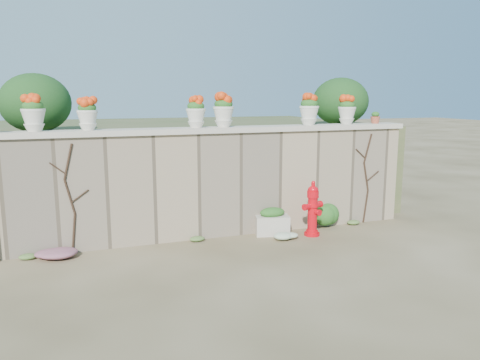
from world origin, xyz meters
name	(u,v)px	position (x,y,z in m)	size (l,w,h in m)	color
ground	(251,265)	(0.00, 0.00, 0.00)	(80.00, 80.00, 0.00)	#4E4027
stone_wall	(218,184)	(0.00, 1.80, 1.00)	(8.00, 0.40, 2.00)	gray
wall_cap	(217,130)	(0.00, 1.80, 2.05)	(8.10, 0.52, 0.10)	beige
raised_fill	(181,162)	(0.00, 5.00, 1.00)	(9.00, 6.00, 2.00)	#384C23
back_shrub_left	(35,103)	(-3.20, 3.00, 2.55)	(1.30, 1.30, 1.10)	#143814
back_shrub_right	(340,101)	(3.40, 3.00, 2.55)	(1.30, 1.30, 1.10)	#143814
vine_left	(71,197)	(-2.67, 1.58, 0.99)	(0.60, 0.04, 1.91)	black
vine_right	(367,177)	(3.23, 1.58, 0.99)	(0.60, 0.04, 1.91)	black
fire_hydrant	(313,208)	(1.71, 1.12, 0.54)	(0.46, 0.33, 1.07)	red
planter_box	(272,222)	(1.00, 1.44, 0.25)	(0.72, 0.53, 0.54)	beige
green_shrub	(327,213)	(2.27, 1.55, 0.29)	(0.62, 0.56, 0.59)	#1E5119
magenta_clump	(50,253)	(-3.04, 1.38, 0.10)	(0.78, 0.52, 0.21)	#B1237E
white_flowers	(287,236)	(1.11, 0.99, 0.09)	(0.52, 0.42, 0.19)	white
urn_pot_0	(33,113)	(-3.16, 1.80, 2.40)	(0.39, 0.39, 0.60)	silver
urn_pot_1	(87,114)	(-2.32, 1.80, 2.37)	(0.35, 0.35, 0.55)	silver
urn_pot_2	(196,112)	(-0.41, 1.80, 2.38)	(0.36, 0.36, 0.57)	silver
urn_pot_3	(223,111)	(0.13, 1.80, 2.41)	(0.40, 0.40, 0.62)	silver
urn_pot_4	(309,110)	(1.94, 1.80, 2.41)	(0.39, 0.39, 0.62)	silver
urn_pot_5	(347,110)	(2.82, 1.80, 2.38)	(0.37, 0.37, 0.57)	silver
terracotta_pot	(375,118)	(3.53, 1.80, 2.21)	(0.20, 0.20, 0.24)	#AA4B34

